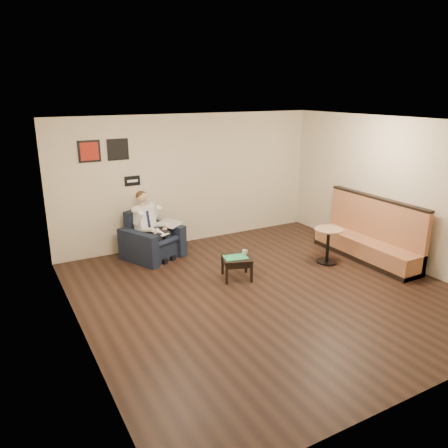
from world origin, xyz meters
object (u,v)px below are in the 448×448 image
seated_man (156,228)px  side_table (237,268)px  armchair (152,235)px  green_folder (235,257)px  banquette (367,229)px  coffee_mug (244,252)px  cafe_table (328,246)px  smartphone (238,254)px

seated_man → side_table: (0.91, -1.60, -0.44)m
armchair → green_folder: bearing=-86.1°
armchair → green_folder: armchair is taller
side_table → banquette: banquette is taller
green_folder → coffee_mug: coffee_mug is taller
armchair → banquette: banquette is taller
side_table → armchair: bearing=119.4°
side_table → banquette: bearing=-8.7°
side_table → banquette: (2.75, -0.42, 0.41)m
armchair → coffee_mug: bearing=-79.8°
side_table → cafe_table: (1.95, -0.21, 0.14)m
green_folder → banquette: (2.79, -0.41, 0.20)m
side_table → banquette: size_ratio=0.21×
banquette → cafe_table: bearing=164.9°
side_table → cafe_table: size_ratio=0.72×
green_folder → smartphone: green_folder is taller
armchair → banquette: (3.72, -2.13, 0.14)m
armchair → side_table: (0.97, -1.71, -0.27)m
coffee_mug → cafe_table: bearing=-8.2°
smartphone → cafe_table: cafe_table is taller
armchair → banquette: 4.29m
green_folder → cafe_table: 1.99m
cafe_table → coffee_mug: bearing=171.8°
armchair → side_table: bearing=-85.2°
side_table → smartphone: bearing=53.6°
coffee_mug → seated_man: bearing=125.4°
green_folder → coffee_mug: size_ratio=4.74×
banquette → cafe_table: banquette is taller
armchair → coffee_mug: armchair is taller
green_folder → coffee_mug: (0.22, 0.06, 0.04)m
side_table → cafe_table: bearing=-6.0°
seated_man → side_table: size_ratio=2.60×
green_folder → banquette: bearing=-8.4°
armchair → cafe_table: armchair is taller
green_folder → cafe_table: (1.98, -0.20, -0.07)m
armchair → banquette: bearing=-54.4°
seated_man → cafe_table: size_ratio=1.87×
green_folder → banquette: 2.82m
armchair → coffee_mug: size_ratio=11.34×
smartphone → cafe_table: 1.89m
side_table → cafe_table: cafe_table is taller
coffee_mug → smartphone: bearing=143.9°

